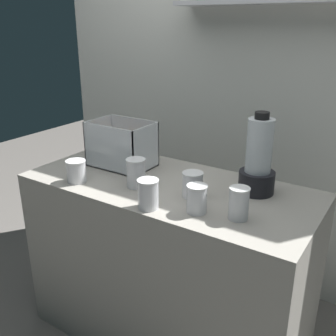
{
  "coord_description": "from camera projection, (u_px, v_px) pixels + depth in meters",
  "views": [
    {
      "loc": [
        0.93,
        -1.42,
        1.62
      ],
      "look_at": [
        0.0,
        0.0,
        0.98
      ],
      "focal_mm": 41.41,
      "sensor_mm": 36.0,
      "label": 1
    }
  ],
  "objects": [
    {
      "name": "juice_cup_carrot_rightmost",
      "position": [
        239.0,
        204.0,
        1.5
      ],
      "size": [
        0.08,
        0.08,
        0.13
      ],
      "color": "white",
      "rests_on": "counter"
    },
    {
      "name": "counter",
      "position": [
        168.0,
        264.0,
        2.0
      ],
      "size": [
        1.4,
        0.64,
        0.9
      ],
      "primitive_type": "cube",
      "color": "#9E998E",
      "rests_on": "ground_plane"
    },
    {
      "name": "juice_cup_pomegranate_far_right",
      "position": [
        197.0,
        200.0,
        1.55
      ],
      "size": [
        0.08,
        0.08,
        0.12
      ],
      "color": "white",
      "rests_on": "counter"
    },
    {
      "name": "juice_cup_pomegranate_right",
      "position": [
        193.0,
        186.0,
        1.69
      ],
      "size": [
        0.09,
        0.09,
        0.11
      ],
      "color": "white",
      "rests_on": "counter"
    },
    {
      "name": "juice_cup_beet_far_left",
      "position": [
        76.0,
        173.0,
        1.85
      ],
      "size": [
        0.1,
        0.1,
        0.11
      ],
      "color": "white",
      "rests_on": "counter"
    },
    {
      "name": "blender_pitcher",
      "position": [
        258.0,
        162.0,
        1.7
      ],
      "size": [
        0.16,
        0.16,
        0.37
      ],
      "color": "black",
      "rests_on": "counter"
    },
    {
      "name": "back_wall_unit",
      "position": [
        239.0,
        85.0,
        2.31
      ],
      "size": [
        2.6,
        0.24,
        2.5
      ],
      "color": "silver",
      "rests_on": "ground_plane"
    },
    {
      "name": "juice_cup_beet_middle",
      "position": [
        148.0,
        196.0,
        1.59
      ],
      "size": [
        0.09,
        0.09,
        0.13
      ],
      "color": "white",
      "rests_on": "counter"
    },
    {
      "name": "carrot_display_bin",
      "position": [
        122.0,
        152.0,
        2.05
      ],
      "size": [
        0.33,
        0.22,
        0.24
      ],
      "color": "white",
      "rests_on": "counter"
    },
    {
      "name": "juice_cup_orange_left",
      "position": [
        136.0,
        174.0,
        1.79
      ],
      "size": [
        0.09,
        0.09,
        0.14
      ],
      "color": "white",
      "rests_on": "counter"
    },
    {
      "name": "ground_plane",
      "position": [
        168.0,
        332.0,
        2.16
      ],
      "size": [
        8.0,
        8.0,
        0.0
      ],
      "primitive_type": "plane",
      "color": "slate"
    }
  ]
}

